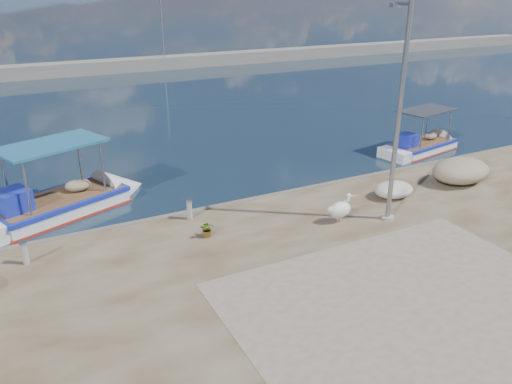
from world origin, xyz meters
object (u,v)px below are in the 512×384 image
(boat_right, at_px, (421,148))
(lamp_post, at_px, (397,125))
(bollard_near, at_px, (189,208))
(pelican, at_px, (341,209))
(boat_left, at_px, (59,207))

(boat_right, height_order, lamp_post, lamp_post)
(boat_right, relative_size, bollard_near, 7.43)
(boat_right, height_order, bollard_near, boat_right)
(boat_right, relative_size, pelican, 5.09)
(boat_left, bearing_deg, boat_right, -23.28)
(boat_left, bearing_deg, pelican, -58.55)
(pelican, relative_size, lamp_post, 0.15)
(boat_right, xyz_separation_m, bollard_near, (-13.69, -3.18, 0.70))
(pelican, bearing_deg, lamp_post, -5.26)
(boat_right, height_order, pelican, boat_right)
(lamp_post, bearing_deg, pelican, 162.76)
(boat_left, distance_m, boat_right, 17.53)
(pelican, bearing_deg, bollard_near, 162.24)
(boat_left, relative_size, lamp_post, 0.98)
(boat_left, distance_m, lamp_post, 12.46)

